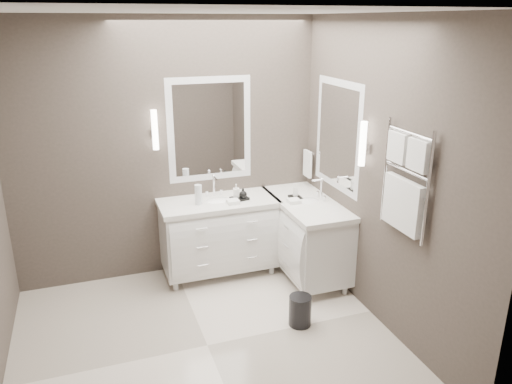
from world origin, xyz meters
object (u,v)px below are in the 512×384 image
object	(u,v)px
vanity_back	(219,232)
towel_ladder	(405,187)
waste_bin	(300,311)
vanity_right	(306,233)

from	to	relation	value
vanity_back	towel_ladder	world-z (taller)	towel_ladder
vanity_back	waste_bin	bearing A→B (deg)	-70.41
vanity_right	waste_bin	distance (m)	1.04
vanity_back	vanity_right	distance (m)	0.93
vanity_right	waste_bin	size ratio (longest dim) A/B	4.32
vanity_back	vanity_right	world-z (taller)	same
vanity_back	waste_bin	distance (m)	1.32
towel_ladder	waste_bin	xyz separation A→B (m)	(-0.67, 0.43, -1.25)
vanity_back	vanity_right	xyz separation A→B (m)	(0.88, -0.33, 0.00)
waste_bin	towel_ladder	bearing A→B (deg)	-32.36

